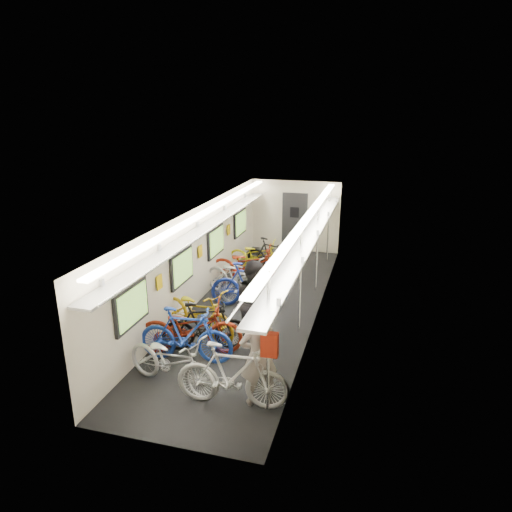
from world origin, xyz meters
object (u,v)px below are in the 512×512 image
Objects in this scene: passenger_near at (258,356)px; passenger_mid at (254,301)px; bicycle_1 at (186,335)px; backpack at (270,345)px; bicycle_0 at (172,361)px.

passenger_mid is (-0.66, 2.05, 0.02)m from passenger_near.
bicycle_1 is at bearing -58.90° from passenger_near.
passenger_mid is at bearing -46.18° from bicycle_1.
passenger_mid is 4.67× the size of backpack.
backpack is (1.82, -0.34, 0.77)m from bicycle_0.
bicycle_0 is 1.13× the size of passenger_near.
backpack reaches higher than bicycle_0.
passenger_near is at bearing -123.01° from bicycle_1.
backpack is at bearing 154.26° from passenger_mid.
bicycle_0 is 2.00m from backpack.
bicycle_0 is 5.14× the size of backpack.
bicycle_1 is 1.93m from passenger_near.
bicycle_0 is 2.25m from passenger_mid.
passenger_mid is at bearing 108.38° from backpack.
bicycle_1 is 1.04× the size of passenger_mid.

